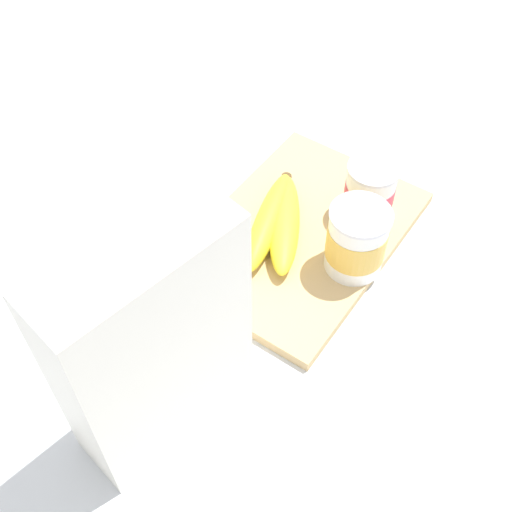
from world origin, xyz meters
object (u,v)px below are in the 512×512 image
Objects in this scene: yogurt_cup_back at (357,240)px; banana_bunch at (277,221)px; cereal_box at (153,345)px; cutting_board at (300,235)px; yogurt_cup_front at (370,191)px.

yogurt_cup_back reaches higher than banana_bunch.
yogurt_cup_back is 0.11m from banana_bunch.
banana_bunch is at bearing -160.76° from cereal_box.
yogurt_cup_back reaches higher than cutting_board.
cutting_board is 0.32m from cereal_box.
cereal_box is (0.29, 0.01, 0.13)m from cutting_board.
banana_bunch is at bearing -57.55° from cutting_board.
cereal_box reaches higher than banana_bunch.
cereal_box is 0.38m from yogurt_cup_front.
cutting_board is 0.04m from banana_bunch.
cutting_board is at bearing -96.55° from yogurt_cup_back.
cereal_box is at bearing -6.08° from yogurt_cup_front.
cutting_board is 3.50× the size of yogurt_cup_back.
cutting_board is 1.80× the size of banana_bunch.
cereal_box reaches higher than cutting_board.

